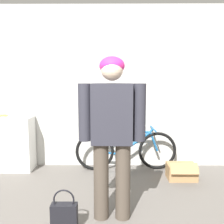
% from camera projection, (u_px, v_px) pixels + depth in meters
% --- Properties ---
extents(wall_back, '(8.00, 0.07, 2.60)m').
position_uv_depth(wall_back, '(94.00, 88.00, 4.26)').
color(wall_back, silver).
rests_on(wall_back, ground_plane).
extents(side_shelf, '(0.87, 0.37, 0.85)m').
position_uv_depth(side_shelf, '(6.00, 144.00, 4.16)').
color(side_shelf, white).
rests_on(side_shelf, ground_plane).
extents(person, '(0.68, 0.25, 1.68)m').
position_uv_depth(person, '(112.00, 127.00, 2.65)').
color(person, '#4C4238').
rests_on(person, ground_plane).
extents(bicycle, '(1.61, 0.46, 0.68)m').
position_uv_depth(bicycle, '(126.00, 150.00, 4.16)').
color(bicycle, black).
rests_on(bicycle, ground_plane).
extents(handbag, '(0.26, 0.11, 0.41)m').
position_uv_depth(handbag, '(64.00, 216.00, 2.54)').
color(handbag, black).
rests_on(handbag, ground_plane).
extents(cardboard_box, '(0.41, 0.36, 0.28)m').
position_uv_depth(cardboard_box, '(181.00, 171.00, 3.81)').
color(cardboard_box, '#A87F51').
rests_on(cardboard_box, ground_plane).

